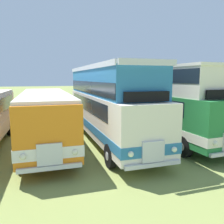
{
  "coord_description": "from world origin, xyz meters",
  "views": [
    {
      "loc": [
        -0.42,
        -13.27,
        3.81
      ],
      "look_at": [
        4.15,
        0.77,
        1.64
      ],
      "focal_mm": 37.1,
      "sensor_mm": 36.0,
      "label": 1
    }
  ],
  "objects": [
    {
      "name": "ground_plane",
      "position": [
        0.0,
        0.0,
        0.0
      ],
      "size": [
        200.0,
        200.0,
        0.0
      ],
      "primitive_type": "plane",
      "color": "olive"
    },
    {
      "name": "bus_third_in_row",
      "position": [
        0.0,
        0.36,
        1.75
      ],
      "size": [
        2.73,
        10.75,
        2.99
      ],
      "color": "orange",
      "rests_on": "ground"
    },
    {
      "name": "bus_fourth_in_row",
      "position": [
        3.59,
        -0.01,
        2.36
      ],
      "size": [
        2.63,
        11.57,
        4.52
      ],
      "color": "silver",
      "rests_on": "ground"
    },
    {
      "name": "bus_fifth_in_row",
      "position": [
        7.18,
        0.07,
        2.47
      ],
      "size": [
        3.13,
        11.41,
        4.49
      ],
      "color": "#237538",
      "rests_on": "ground"
    },
    {
      "name": "rope_fence_line",
      "position": [
        -0.0,
        9.28,
        0.65
      ],
      "size": [
        20.46,
        0.08,
        1.05
      ],
      "color": "#8C704C",
      "rests_on": "ground"
    }
  ]
}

